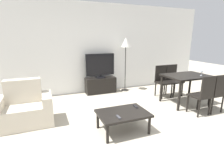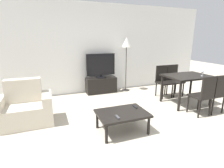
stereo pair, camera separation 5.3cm
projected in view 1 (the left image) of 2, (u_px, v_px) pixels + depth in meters
ground_plane at (159, 147)px, 2.80m from camera, size 18.00×18.00×0.00m
wall_back at (97, 49)px, 5.43m from camera, size 7.52×0.06×2.70m
armchair at (25, 109)px, 3.46m from camera, size 1.04×0.65×0.89m
tv_stand at (101, 85)px, 5.50m from camera, size 0.94×0.36×0.49m
tv at (100, 66)px, 5.34m from camera, size 0.89×0.31×0.74m
coffee_table at (123, 114)px, 3.19m from camera, size 0.91×0.65×0.37m
dining_table at (186, 79)px, 4.51m from camera, size 1.13×0.81×0.76m
dining_chair_near at (203, 94)px, 3.83m from camera, size 0.40×0.40×0.91m
dining_chair_far at (173, 78)px, 5.26m from camera, size 0.40×0.40×0.91m
dining_chair_near_right at (216, 92)px, 3.97m from camera, size 0.40×0.40×0.91m
dining_chair_far_left at (162, 80)px, 5.12m from camera, size 0.40×0.40×0.91m
floor_lamp at (126, 45)px, 5.42m from camera, size 0.30×0.30×1.71m
remote_primary at (136, 107)px, 3.42m from camera, size 0.04×0.15×0.02m
remote_secondary at (118, 117)px, 2.97m from camera, size 0.04×0.15×0.02m
wine_glass_left at (202, 72)px, 4.38m from camera, size 0.07×0.07×0.15m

